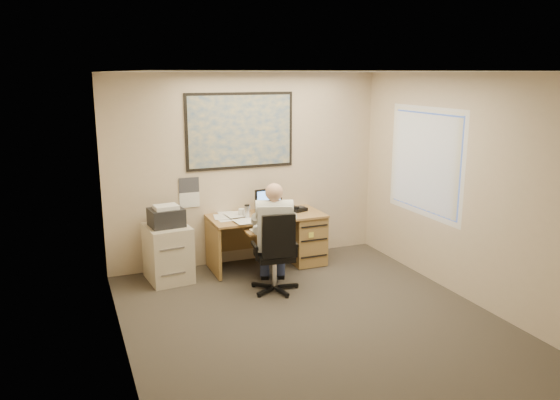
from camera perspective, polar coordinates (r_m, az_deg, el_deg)
name	(u,v)px	position (r m, az deg, el deg)	size (l,w,h in m)	color
room_shell	(315,203)	(5.75, 3.67, -0.34)	(4.00, 4.50, 2.70)	#37322B
desk	(287,233)	(7.85, 0.79, -3.49)	(1.60, 0.97, 1.09)	#A17845
world_map	(240,131)	(7.67, -4.17, 7.21)	(1.56, 0.03, 1.06)	#1E4C93
wall_calendar	(189,193)	(7.62, -9.46, 0.77)	(0.28, 0.01, 0.42)	white
window_blinds	(425,162)	(7.40, 14.89, 3.85)	(0.06, 1.40, 1.30)	silver
filing_cabinet	(168,248)	(7.36, -11.65, -4.93)	(0.59, 0.69, 1.02)	beige
office_chair	(276,269)	(6.87, -0.38, -7.17)	(0.70, 0.70, 1.04)	black
person	(273,237)	(6.81, -0.69, -3.94)	(0.59, 0.84, 1.38)	silver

